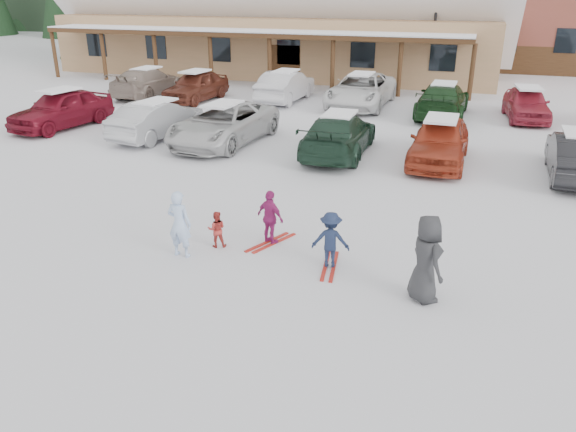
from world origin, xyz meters
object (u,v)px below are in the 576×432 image
(parked_car_7, at_px, (147,82))
(parked_car_9, at_px, (285,86))
(lamp_post, at_px, (435,22))
(child_navy, at_px, (331,240))
(parked_car_1, at_px, (157,119))
(adult_skier, at_px, (180,224))
(parked_car_2, at_px, (224,124))
(parked_car_11, at_px, (443,100))
(parked_car_0, at_px, (61,109))
(parked_car_8, at_px, (196,86))
(day_lodge, at_px, (280,9))
(parked_car_4, at_px, (439,141))
(parked_car_12, at_px, (527,104))
(child_magenta, at_px, (270,218))
(toddler_red, at_px, (217,229))
(bystander_dark, at_px, (426,259))
(parked_car_3, at_px, (339,134))
(parked_car_10, at_px, (361,90))

(parked_car_7, distance_m, parked_car_9, 7.45)
(lamp_post, height_order, child_navy, lamp_post)
(parked_car_1, bearing_deg, adult_skier, 130.87)
(parked_car_2, bearing_deg, parked_car_11, 49.52)
(parked_car_0, bearing_deg, parked_car_8, 78.25)
(day_lodge, xyz_separation_m, parked_car_4, (11.88, -18.72, -3.19))
(child_navy, bearing_deg, parked_car_9, -76.71)
(day_lodge, distance_m, parked_car_12, 18.87)
(parked_car_0, bearing_deg, child_magenta, -24.13)
(day_lodge, relative_size, lamp_post, 4.61)
(toddler_red, xyz_separation_m, bystander_dark, (4.67, -0.92, 0.43))
(parked_car_7, xyz_separation_m, parked_car_11, (15.16, -0.38, 0.01))
(parked_car_4, bearing_deg, child_navy, -99.57)
(parked_car_2, xyz_separation_m, parked_car_9, (-0.33, 8.36, 0.02))
(toddler_red, bearing_deg, parked_car_4, -140.02)
(day_lodge, bearing_deg, child_magenta, -71.76)
(child_magenta, height_order, parked_car_4, parked_car_4)
(parked_car_4, xyz_separation_m, parked_car_9, (-8.13, 8.47, 0.00))
(parked_car_3, relative_size, parked_car_8, 1.13)
(child_navy, xyz_separation_m, parked_car_7, (-13.91, 15.95, 0.11))
(lamp_post, distance_m, bystander_dark, 24.79)
(parked_car_11, bearing_deg, child_navy, 87.64)
(parked_car_3, bearing_deg, parked_car_9, -61.73)
(child_magenta, xyz_separation_m, parked_car_8, (-9.29, 14.83, 0.10))
(parked_car_0, relative_size, parked_car_3, 0.93)
(parked_car_4, height_order, parked_car_10, parked_car_10)
(child_magenta, bearing_deg, child_navy, -179.53)
(parked_car_1, distance_m, parked_car_3, 7.19)
(lamp_post, xyz_separation_m, parked_car_9, (-6.54, -7.01, -2.80))
(toddler_red, relative_size, parked_car_12, 0.21)
(parked_car_4, bearing_deg, parked_car_9, 135.26)
(child_navy, relative_size, parked_car_3, 0.25)
(adult_skier, xyz_separation_m, parked_car_2, (-2.95, 8.93, -0.01))
(child_navy, distance_m, parked_car_11, 15.62)
(adult_skier, distance_m, parked_car_10, 17.20)
(bystander_dark, xyz_separation_m, parked_car_12, (2.78, 16.87, -0.16))
(parked_car_1, xyz_separation_m, parked_car_11, (10.22, 7.16, 0.03))
(adult_skier, distance_m, bystander_dark, 5.24)
(parked_car_7, height_order, parked_car_9, parked_car_9)
(adult_skier, bearing_deg, toddler_red, -127.69)
(bystander_dark, distance_m, parked_car_11, 16.34)
(parked_car_10, bearing_deg, parked_car_2, -110.89)
(toddler_red, bearing_deg, parked_car_7, -76.80)
(lamp_post, relative_size, adult_skier, 4.18)
(day_lodge, height_order, parked_car_11, day_lodge)
(child_navy, xyz_separation_m, parked_car_3, (-1.77, 8.30, 0.10))
(parked_car_4, bearing_deg, toddler_red, -116.35)
(day_lodge, distance_m, child_magenta, 27.94)
(toddler_red, xyz_separation_m, parked_car_12, (7.46, 15.96, 0.27))
(child_navy, distance_m, bystander_dark, 2.15)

